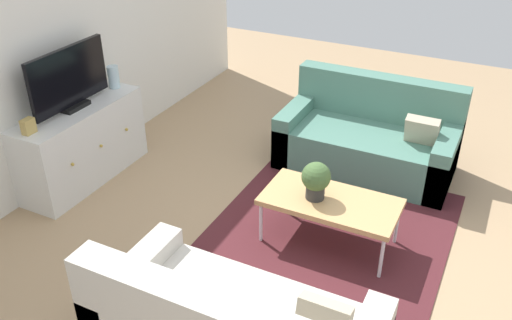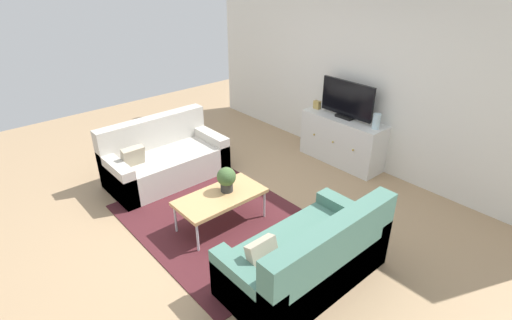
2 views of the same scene
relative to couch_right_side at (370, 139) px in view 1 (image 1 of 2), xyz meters
name	(u,v)px [view 1 (image 1 of 2)]	position (x,y,z in m)	size (l,w,h in m)	color
ground_plane	(304,240)	(-1.44, 0.10, -0.29)	(10.00, 10.00, 0.00)	tan
wall_back	(43,39)	(-1.44, 2.65, 1.06)	(6.40, 0.12, 2.70)	silver
area_rug	(321,245)	(-1.44, -0.05, -0.28)	(2.50, 1.90, 0.01)	#4C1E23
couch_right_side	(370,139)	(0.00, 0.00, 0.00)	(0.87, 1.68, 0.87)	#4C7A6B
coffee_table	(330,203)	(-1.37, -0.07, 0.10)	(0.55, 1.07, 0.42)	tan
potted_plant	(316,179)	(-1.40, 0.05, 0.31)	(0.23, 0.23, 0.31)	#2D2D2D
tv_console	(83,144)	(-1.47, 2.37, 0.09)	(1.35, 0.47, 0.75)	silver
flat_screen_tv	(69,79)	(-1.47, 2.39, 0.74)	(0.91, 0.16, 0.57)	black
glass_vase	(114,77)	(-0.92, 2.37, 0.57)	(0.11, 0.11, 0.22)	silver
mantel_clock	(28,126)	(-2.02, 2.37, 0.52)	(0.11, 0.07, 0.13)	tan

